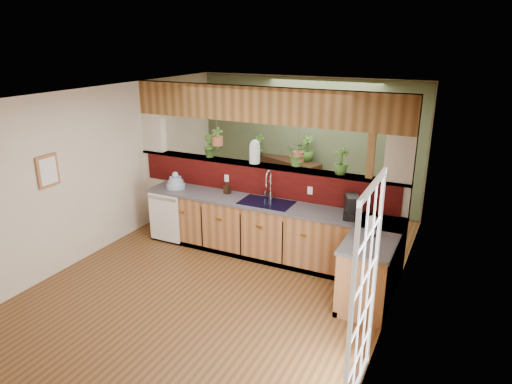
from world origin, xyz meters
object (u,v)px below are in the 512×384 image
at_px(faucet, 269,184).
at_px(dish_stack, 176,183).
at_px(soap_dispenser, 227,188).
at_px(glass_jar, 255,151).
at_px(shelving_console, 287,182).
at_px(coffee_maker, 351,208).
at_px(paper_towel, 371,226).

height_order(faucet, dish_stack, faucet).
height_order(soap_dispenser, glass_jar, glass_jar).
bearing_deg(soap_dispenser, dish_stack, -173.22).
height_order(faucet, shelving_console, faucet).
distance_m(coffee_maker, shelving_console, 3.06).
distance_m(dish_stack, soap_dispenser, 0.93).
xyz_separation_m(paper_towel, shelving_console, (-2.28, 2.79, -0.52)).
xyz_separation_m(faucet, dish_stack, (-1.65, -0.16, -0.17)).
distance_m(paper_towel, glass_jar, 2.34).
bearing_deg(dish_stack, faucet, 5.39).
xyz_separation_m(dish_stack, glass_jar, (1.29, 0.38, 0.60)).
relative_size(dish_stack, glass_jar, 0.83).
relative_size(coffee_maker, paper_towel, 1.23).
bearing_deg(paper_towel, coffee_maker, 129.49).
distance_m(soap_dispenser, paper_towel, 2.53).
height_order(faucet, paper_towel, faucet).
relative_size(soap_dispenser, glass_jar, 0.51).
height_order(glass_jar, shelving_console, glass_jar).
height_order(coffee_maker, paper_towel, coffee_maker).
relative_size(coffee_maker, glass_jar, 0.86).
bearing_deg(glass_jar, dish_stack, -163.77).
height_order(faucet, coffee_maker, faucet).
bearing_deg(faucet, glass_jar, 148.25).
bearing_deg(glass_jar, soap_dispenser, -143.88).
bearing_deg(coffee_maker, faucet, 147.57).
distance_m(faucet, dish_stack, 1.67).
bearing_deg(faucet, paper_towel, -21.19).
xyz_separation_m(paper_towel, glass_jar, (-2.09, 0.89, 0.56)).
distance_m(dish_stack, coffee_maker, 3.01).
relative_size(faucet, shelving_console, 0.33).
bearing_deg(paper_towel, glass_jar, 156.87).
relative_size(soap_dispenser, shelving_console, 0.13).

